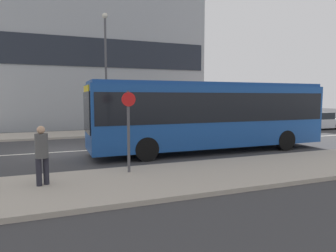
# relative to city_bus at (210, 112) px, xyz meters

# --- Properties ---
(ground_plane) EXTENTS (120.00, 120.00, 0.00)m
(ground_plane) POSITION_rel_city_bus_xyz_m (-6.20, 2.23, -1.82)
(ground_plane) COLOR #3A3A3D
(sidewalk_near) EXTENTS (44.00, 3.50, 0.13)m
(sidewalk_near) POSITION_rel_city_bus_xyz_m (-6.20, -4.02, -1.76)
(sidewalk_near) COLOR #B2A899
(sidewalk_near) RESTS_ON ground_plane
(sidewalk_far) EXTENTS (44.00, 3.50, 0.13)m
(sidewalk_far) POSITION_rel_city_bus_xyz_m (-6.20, 8.48, -1.76)
(sidewalk_far) COLOR #B2A899
(sidewalk_far) RESTS_ON ground_plane
(lane_centerline) EXTENTS (41.80, 0.16, 0.01)m
(lane_centerline) POSITION_rel_city_bus_xyz_m (-6.20, 2.23, -1.82)
(lane_centerline) COLOR silver
(lane_centerline) RESTS_ON ground_plane
(apartment_block_left_tower) EXTENTS (16.44, 6.77, 21.73)m
(apartment_block_left_tower) POSITION_rel_city_bus_xyz_m (-2.38, 15.08, 9.03)
(apartment_block_left_tower) COLOR #9EA3A8
(apartment_block_left_tower) RESTS_ON ground_plane
(city_bus) EXTENTS (11.14, 2.48, 3.17)m
(city_bus) POSITION_rel_city_bus_xyz_m (0.00, 0.00, 0.00)
(city_bus) COLOR #194793
(city_bus) RESTS_ON ground_plane
(parked_car_0) EXTENTS (4.12, 1.83, 1.37)m
(parked_car_0) POSITION_rel_city_bus_xyz_m (7.45, 5.63, -1.18)
(parked_car_0) COLOR maroon
(parked_car_0) RESTS_ON ground_plane
(parked_car_1) EXTENTS (4.08, 1.88, 1.34)m
(parked_car_1) POSITION_rel_city_bus_xyz_m (12.68, 5.64, -1.19)
(parked_car_1) COLOR silver
(parked_car_1) RESTS_ON ground_plane
(pedestrian_near_stop) EXTENTS (0.34, 0.34, 1.61)m
(pedestrian_near_stop) POSITION_rel_city_bus_xyz_m (-7.13, -3.61, -0.78)
(pedestrian_near_stop) COLOR #23232D
(pedestrian_near_stop) RESTS_ON sidewalk_near
(bus_stop_sign) EXTENTS (0.44, 0.12, 2.58)m
(bus_stop_sign) POSITION_rel_city_bus_xyz_m (-4.61, -3.07, -0.18)
(bus_stop_sign) COLOR #4C4C51
(bus_stop_sign) RESTS_ON sidewalk_near
(street_lamp) EXTENTS (0.36, 0.36, 7.74)m
(street_lamp) POSITION_rel_city_bus_xyz_m (-3.53, 7.49, 2.96)
(street_lamp) COLOR #4C4C51
(street_lamp) RESTS_ON sidewalk_far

